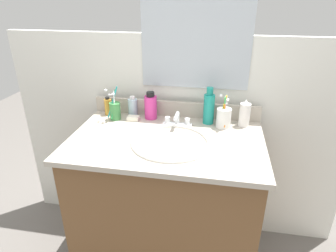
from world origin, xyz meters
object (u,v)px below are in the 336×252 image
object	(u,v)px
bottle_oil_amber	(108,107)
soap_bar	(133,118)
bottle_soap_pink	(151,106)
bottle_mouthwash_teal	(209,108)
cup_white_ceramic	(224,117)
bottle_gel_clear	(133,106)
cup_green	(115,110)
faucet	(177,122)
bottle_lotion_white	(245,114)

from	to	relation	value
bottle_oil_amber	soap_bar	distance (m)	0.18
bottle_soap_pink	bottle_mouthwash_teal	bearing A→B (deg)	-1.91
bottle_mouthwash_teal	cup_white_ceramic	size ratio (longest dim) A/B	1.14
cup_white_ceramic	bottle_gel_clear	bearing A→B (deg)	171.60
cup_green	soap_bar	distance (m)	0.11
cup_green	bottle_soap_pink	bearing A→B (deg)	14.24
bottle_soap_pink	bottle_oil_amber	size ratio (longest dim) A/B	1.44
faucet	bottle_gel_clear	size ratio (longest dim) A/B	1.39
cup_green	bottle_lotion_white	bearing A→B (deg)	2.99
bottle_lotion_white	bottle_mouthwash_teal	world-z (taller)	bottle_mouthwash_teal
bottle_gel_clear	cup_white_ceramic	bearing A→B (deg)	-8.40
faucet	bottle_gel_clear	xyz separation A→B (m)	(-0.29, 0.12, 0.02)
bottle_soap_pink	bottle_lotion_white	distance (m)	0.53
soap_bar	bottle_soap_pink	bearing A→B (deg)	27.50
cup_white_ceramic	faucet	bearing A→B (deg)	-171.04
bottle_oil_amber	cup_white_ceramic	distance (m)	0.68
bottle_soap_pink	bottle_lotion_white	xyz separation A→B (m)	(0.53, -0.01, -0.00)
bottle_mouthwash_teal	cup_green	xyz separation A→B (m)	(-0.53, -0.04, -0.04)
bottle_gel_clear	cup_green	world-z (taller)	cup_green
faucet	soap_bar	xyz separation A→B (m)	(-0.26, 0.04, -0.02)
bottle_mouthwash_teal	cup_green	size ratio (longest dim) A/B	1.07
bottle_oil_amber	bottle_lotion_white	size ratio (longest dim) A/B	0.71
bottle_mouthwash_teal	cup_white_ceramic	xyz separation A→B (m)	(0.08, -0.04, -0.03)
bottle_gel_clear	bottle_mouthwash_teal	xyz separation A→B (m)	(0.45, -0.04, 0.04)
soap_bar	cup_green	bearing A→B (deg)	-178.91
faucet	cup_white_ceramic	xyz separation A→B (m)	(0.25, 0.04, 0.03)
bottle_oil_amber	bottle_lotion_white	distance (m)	0.79
bottle_oil_amber	bottle_gel_clear	bearing A→B (deg)	9.57
faucet	bottle_soap_pink	world-z (taller)	bottle_soap_pink
bottle_gel_clear	bottle_mouthwash_teal	distance (m)	0.45
faucet	bottle_oil_amber	bearing A→B (deg)	167.77
bottle_oil_amber	soap_bar	world-z (taller)	bottle_oil_amber
bottle_gel_clear	bottle_mouthwash_teal	world-z (taller)	bottle_mouthwash_teal
faucet	bottle_gel_clear	distance (m)	0.31
faucet	cup_green	distance (m)	0.37
bottle_lotion_white	cup_green	xyz separation A→B (m)	(-0.73, -0.04, -0.01)
bottle_soap_pink	cup_green	world-z (taller)	cup_green
bottle_mouthwash_teal	cup_white_ceramic	world-z (taller)	bottle_mouthwash_teal
faucet	soap_bar	distance (m)	0.26
bottle_lotion_white	bottle_gel_clear	world-z (taller)	bottle_lotion_white
bottle_mouthwash_teal	bottle_lotion_white	bearing A→B (deg)	-0.43
bottle_soap_pink	bottle_oil_amber	xyz separation A→B (m)	(-0.26, 0.01, -0.02)
cup_green	cup_white_ceramic	bearing A→B (deg)	0.33
bottle_mouthwash_teal	bottle_gel_clear	bearing A→B (deg)	174.54
bottle_gel_clear	soap_bar	size ratio (longest dim) A/B	1.80
bottle_oil_amber	cup_green	size ratio (longest dim) A/B	0.57
bottle_soap_pink	bottle_mouthwash_teal	world-z (taller)	bottle_mouthwash_teal
faucet	bottle_oil_amber	world-z (taller)	bottle_oil_amber
bottle_lotion_white	soap_bar	xyz separation A→B (m)	(-0.62, -0.04, -0.06)
faucet	bottle_lotion_white	xyz separation A→B (m)	(0.36, 0.07, 0.04)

